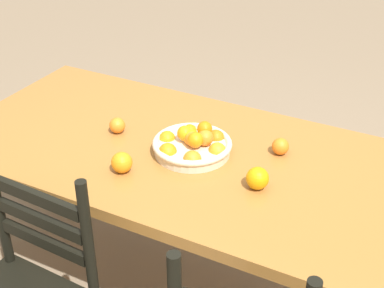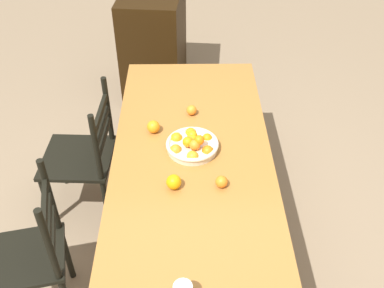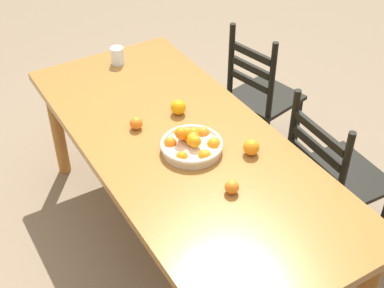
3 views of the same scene
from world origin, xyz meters
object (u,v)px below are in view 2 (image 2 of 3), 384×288
Objects in this scene: dining_table at (193,169)px; orange_loose_0 at (153,127)px; fruit_bowl at (192,145)px; cabinet at (154,42)px; orange_loose_3 at (191,110)px; chair_by_cabinet at (36,255)px; orange_loose_1 at (221,182)px; orange_loose_2 at (174,182)px; chair_near_window at (85,156)px.

dining_table is 27.06× the size of orange_loose_0.
dining_table is 6.92× the size of fruit_bowl.
cabinet is at bearing 3.23° from orange_loose_0.
fruit_bowl is 4.70× the size of orange_loose_3.
dining_table is 0.36m from orange_loose_0.
chair_by_cabinet reaches higher than orange_loose_1.
chair_by_cabinet is (-0.44, 0.83, -0.19)m from dining_table.
dining_table is at bearing -179.54° from orange_loose_3.
orange_loose_0 is 0.97× the size of orange_loose_2.
fruit_bowl is 3.79× the size of orange_loose_2.
chair_near_window is at bearing 63.30° from dining_table.
chair_near_window reaches higher than dining_table.
dining_table is 32.48× the size of orange_loose_3.
fruit_bowl is at bearing 27.08° from orange_loose_1.
chair_by_cabinet is 2.38m from cabinet.
orange_loose_3 reaches higher than dining_table.
chair_by_cabinet reaches higher than fruit_bowl.
chair_near_window is 0.78m from orange_loose_3.
orange_loose_0 reaches higher than dining_table.
chair_near_window is 0.59m from orange_loose_0.
cabinet is at bearing 168.53° from chair_near_window.
chair_near_window is 3.07× the size of fruit_bowl.
orange_loose_1 is 1.01× the size of orange_loose_3.
orange_loose_0 reaches higher than orange_loose_1.
cabinet is at bearing 6.01° from orange_loose_2.
chair_near_window is 12.02× the size of orange_loose_0.
orange_loose_1 is at bearing -145.83° from dining_table.
orange_loose_2 reaches higher than orange_loose_0.
orange_loose_2 is at bearing -164.55° from orange_loose_0.
dining_table is at bearing 106.04° from chair_by_cabinet.
fruit_bowl is at bearing -164.44° from cabinet.
cabinet is 14.95× the size of orange_loose_3.
orange_loose_0 is at bearing 79.68° from chair_near_window.
cabinet is 2.14m from orange_loose_2.
orange_loose_3 is at bearing -8.57° from orange_loose_2.
dining_table is 1.92m from cabinet.
cabinet is 3.18× the size of fruit_bowl.
orange_loose_2 is at bearing -168.44° from cabinet.
orange_loose_0 is at bearing 39.19° from orange_loose_1.
cabinet is at bearing 12.30° from orange_loose_3.
cabinet is (1.53, -0.39, 0.03)m from chair_near_window.
cabinet is at bearing 12.61° from orange_loose_1.
fruit_bowl reaches higher than orange_loose_3.
orange_loose_0 is at bearing 127.70° from orange_loose_3.
cabinet is 1.67m from orange_loose_0.
chair_by_cabinet is 1.23m from orange_loose_3.
cabinet is (2.33, -0.51, 0.02)m from chair_by_cabinet.
chair_by_cabinet is at bearing -5.84° from chair_near_window.
orange_loose_0 is 1.20× the size of orange_loose_3.
orange_loose_2 is at bearing 162.16° from fruit_bowl.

